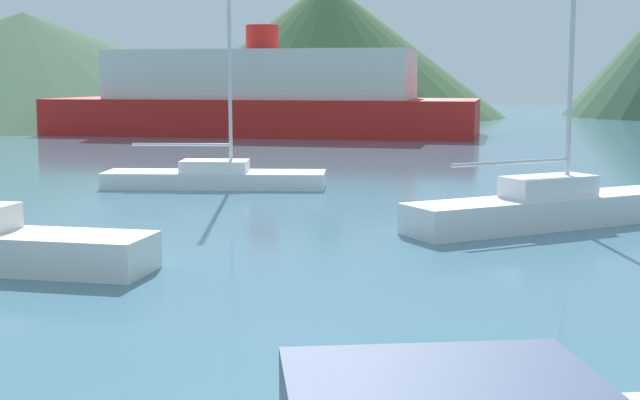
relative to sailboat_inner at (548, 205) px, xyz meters
The scene contains 5 objects.
sailboat_inner is the anchor object (origin of this frame).
sailboat_middle 12.13m from the sailboat_inner, 137.96° to the left, with size 7.49×2.31×8.44m.
ferry_distant 37.65m from the sailboat_inner, 103.23° to the left, with size 28.79×14.57×7.02m.
hill_central 68.93m from the sailboat_inner, 117.14° to the left, with size 54.31×54.31×9.59m.
hill_east 65.00m from the sailboat_inner, 93.25° to the left, with size 34.00×34.00×12.95m.
Camera 1 is at (0.19, -3.82, 3.65)m, focal length 50.00 mm.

